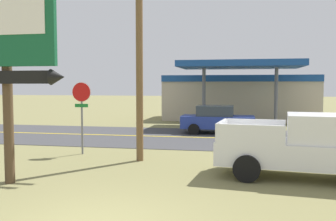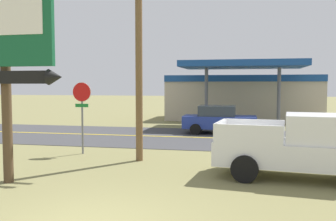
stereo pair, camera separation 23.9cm
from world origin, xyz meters
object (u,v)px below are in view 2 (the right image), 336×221
object	(u,v)px
motel_sign	(3,39)
stop_sign	(82,105)
utility_pole	(139,40)
car_blue_near_lane	(219,119)
pickup_white_parked_on_lawn	(305,147)
gas_station	(242,96)

from	to	relation	value
motel_sign	stop_sign	bearing A→B (deg)	88.56
utility_pole	car_blue_near_lane	bearing A→B (deg)	74.23
motel_sign	stop_sign	distance (m)	5.23
stop_sign	car_blue_near_lane	world-z (taller)	stop_sign
pickup_white_parked_on_lawn	car_blue_near_lane	bearing A→B (deg)	108.02
motel_sign	pickup_white_parked_on_lawn	xyz separation A→B (m)	(8.45, 2.32, -3.17)
stop_sign	utility_pole	distance (m)	3.74
stop_sign	utility_pole	xyz separation A→B (m)	(2.68, -0.84, 2.48)
stop_sign	car_blue_near_lane	size ratio (longest dim) A/B	0.70
motel_sign	car_blue_near_lane	size ratio (longest dim) A/B	1.47
stop_sign	utility_pole	bearing A→B (deg)	-17.39
gas_station	car_blue_near_lane	xyz separation A→B (m)	(-1.26, -9.39, -1.11)
pickup_white_parked_on_lawn	car_blue_near_lane	distance (m)	10.58
pickup_white_parked_on_lawn	car_blue_near_lane	size ratio (longest dim) A/B	1.28
car_blue_near_lane	stop_sign	bearing A→B (deg)	-123.66
car_blue_near_lane	gas_station	bearing A→B (deg)	82.36
stop_sign	gas_station	size ratio (longest dim) A/B	0.25
stop_sign	utility_pole	world-z (taller)	utility_pole
motel_sign	utility_pole	xyz separation A→B (m)	(2.80, 3.94, 0.37)
utility_pole	gas_station	xyz separation A→B (m)	(3.64, 17.83, -2.56)
motel_sign	car_blue_near_lane	world-z (taller)	motel_sign
pickup_white_parked_on_lawn	utility_pole	bearing A→B (deg)	164.00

